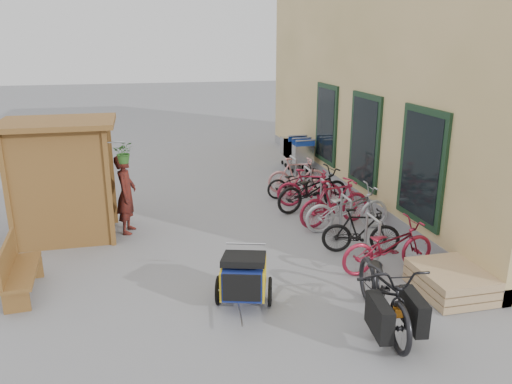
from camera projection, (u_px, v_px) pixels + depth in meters
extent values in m
plane|color=gray|center=(248.00, 274.00, 8.62)|extent=(80.00, 80.00, 0.00)
cube|color=#E3C082|center=(451.00, 54.00, 13.20)|extent=(6.00, 13.00, 7.00)
cube|color=gray|center=(341.00, 183.00, 13.55)|extent=(0.18, 13.00, 0.30)
cube|color=black|center=(422.00, 166.00, 9.37)|extent=(0.06, 1.50, 2.20)
cube|color=black|center=(420.00, 166.00, 9.37)|extent=(0.02, 1.25, 1.95)
cube|color=black|center=(364.00, 141.00, 11.70)|extent=(0.06, 1.50, 2.20)
cube|color=black|center=(363.00, 141.00, 11.69)|extent=(0.02, 1.25, 1.95)
cube|color=black|center=(326.00, 124.00, 14.03)|extent=(0.06, 1.50, 2.20)
cube|color=black|center=(325.00, 124.00, 14.02)|extent=(0.02, 1.25, 1.95)
cube|color=brown|center=(7.00, 196.00, 9.11)|extent=(0.09, 0.09, 2.30)
cube|color=brown|center=(109.00, 189.00, 9.51)|extent=(0.09, 0.09, 2.30)
cube|color=brown|center=(22.00, 177.00, 10.32)|extent=(0.09, 0.09, 2.30)
cube|color=brown|center=(112.00, 172.00, 10.72)|extent=(0.09, 0.09, 2.30)
cube|color=brown|center=(17.00, 186.00, 9.72)|extent=(0.05, 1.30, 2.30)
cube|color=brown|center=(59.00, 192.00, 9.34)|extent=(1.80, 0.05, 2.30)
cube|color=brown|center=(68.00, 175.00, 10.49)|extent=(1.80, 0.05, 2.30)
cube|color=brown|center=(57.00, 123.00, 9.56)|extent=(2.15, 1.65, 0.10)
cube|color=brown|center=(55.00, 196.00, 9.94)|extent=(1.30, 1.15, 0.04)
cube|color=brown|center=(51.00, 166.00, 9.77)|extent=(1.30, 1.15, 0.04)
cylinder|color=#A5A8AD|center=(115.00, 142.00, 9.28)|extent=(0.36, 0.02, 0.02)
imported|color=#2A5C20|center=(124.00, 152.00, 9.37)|extent=(0.38, 0.33, 0.42)
cylinder|color=#A5A8AD|center=(378.00, 245.00, 8.77)|extent=(0.05, 0.05, 0.84)
cylinder|color=#A5A8AD|center=(366.00, 235.00, 9.23)|extent=(0.05, 0.05, 0.84)
cylinder|color=#A5A8AD|center=(373.00, 218.00, 8.88)|extent=(0.05, 0.50, 0.05)
cylinder|color=#A5A8AD|center=(351.00, 222.00, 9.89)|extent=(0.05, 0.05, 0.84)
cylinder|color=#A5A8AD|center=(341.00, 214.00, 10.35)|extent=(0.05, 0.05, 0.84)
cylinder|color=#A5A8AD|center=(347.00, 198.00, 9.99)|extent=(0.05, 0.50, 0.05)
cylinder|color=#A5A8AD|center=(329.00, 203.00, 11.00)|extent=(0.05, 0.05, 0.84)
cylinder|color=#A5A8AD|center=(321.00, 196.00, 11.47)|extent=(0.05, 0.05, 0.84)
cylinder|color=#A5A8AD|center=(325.00, 182.00, 11.11)|extent=(0.05, 0.50, 0.05)
cylinder|color=#A5A8AD|center=(311.00, 188.00, 12.12)|extent=(0.05, 0.05, 0.84)
cylinder|color=#A5A8AD|center=(304.00, 182.00, 12.58)|extent=(0.05, 0.05, 0.84)
cylinder|color=#A5A8AD|center=(308.00, 169.00, 12.23)|extent=(0.05, 0.50, 0.05)
cylinder|color=#A5A8AD|center=(296.00, 175.00, 13.24)|extent=(0.05, 0.05, 0.84)
cylinder|color=#A5A8AD|center=(290.00, 171.00, 13.70)|extent=(0.05, 0.05, 0.84)
cylinder|color=#A5A8AD|center=(293.00, 158.00, 13.34)|extent=(0.05, 0.50, 0.05)
cube|color=tan|center=(450.00, 289.00, 7.95)|extent=(1.00, 1.20, 0.12)
cube|color=tan|center=(451.00, 281.00, 7.91)|extent=(1.00, 1.20, 0.12)
cube|color=tan|center=(452.00, 273.00, 7.87)|extent=(1.00, 1.20, 0.12)
cube|color=brown|center=(22.00, 272.00, 7.83)|extent=(0.52, 1.43, 0.06)
cube|color=brown|center=(7.00, 257.00, 7.71)|extent=(0.14, 1.41, 0.47)
cube|color=brown|center=(16.00, 301.00, 7.36)|extent=(0.38, 0.08, 0.38)
cube|color=brown|center=(31.00, 268.00, 8.41)|extent=(0.38, 0.08, 0.38)
cube|color=silver|center=(300.00, 152.00, 14.99)|extent=(0.58, 0.89, 0.55)
cube|color=#173899|center=(305.00, 143.00, 14.46)|extent=(0.58, 0.04, 0.19)
cylinder|color=silver|center=(306.00, 141.00, 14.41)|extent=(0.61, 0.04, 0.04)
cylinder|color=black|center=(296.00, 174.00, 14.77)|extent=(0.04, 0.13, 0.13)
cube|color=silver|center=(296.00, 150.00, 15.33)|extent=(0.58, 0.89, 0.55)
cube|color=#173899|center=(301.00, 141.00, 14.81)|extent=(0.58, 0.04, 0.19)
cylinder|color=silver|center=(302.00, 138.00, 14.75)|extent=(0.61, 0.04, 0.04)
cylinder|color=black|center=(292.00, 171.00, 15.11)|extent=(0.04, 0.13, 0.13)
cube|color=silver|center=(293.00, 147.00, 15.68)|extent=(0.58, 0.89, 0.55)
cube|color=#173899|center=(298.00, 138.00, 15.15)|extent=(0.58, 0.04, 0.19)
cylinder|color=silver|center=(298.00, 136.00, 15.10)|extent=(0.61, 0.04, 0.04)
cylinder|color=black|center=(289.00, 168.00, 15.45)|extent=(0.04, 0.13, 0.13)
cube|color=navy|center=(244.00, 277.00, 7.55)|extent=(0.78, 0.91, 0.46)
cube|color=gold|center=(223.00, 276.00, 7.56)|extent=(0.25, 0.75, 0.46)
cube|color=gold|center=(265.00, 277.00, 7.53)|extent=(0.25, 0.75, 0.46)
cube|color=black|center=(242.00, 288.00, 7.15)|extent=(0.54, 0.18, 0.42)
cube|color=black|center=(244.00, 259.00, 7.51)|extent=(0.83, 0.90, 0.22)
torus|color=black|center=(218.00, 290.00, 7.64)|extent=(0.18, 0.45, 0.45)
torus|color=black|center=(270.00, 292.00, 7.59)|extent=(0.18, 0.45, 0.45)
cylinder|color=#B7B7BC|center=(240.00, 314.00, 6.98)|extent=(0.21, 0.64, 0.03)
cylinder|color=#B7B7BC|center=(246.00, 244.00, 7.85)|extent=(0.61, 0.20, 0.03)
imported|color=black|center=(384.00, 289.00, 6.97)|extent=(0.99, 2.14, 1.08)
cube|color=black|center=(379.00, 317.00, 6.45)|extent=(0.27, 0.67, 0.45)
cube|color=black|center=(414.00, 311.00, 6.59)|extent=(0.27, 0.67, 0.45)
cube|color=#C06412|center=(397.00, 311.00, 6.50)|extent=(0.14, 0.19, 0.12)
imported|color=maroon|center=(126.00, 194.00, 10.27)|extent=(0.52, 0.68, 1.66)
imported|color=maroon|center=(388.00, 246.00, 8.62)|extent=(1.81, 0.76, 0.92)
imported|color=black|center=(361.00, 231.00, 9.36)|extent=(1.52, 0.81, 0.88)
imported|color=#B2B3B7|center=(347.00, 208.00, 10.47)|extent=(1.87, 0.67, 0.98)
imported|color=maroon|center=(335.00, 202.00, 10.75)|extent=(1.80, 0.83, 1.04)
imported|color=black|center=(313.00, 189.00, 11.71)|extent=(2.02, 1.12, 1.01)
imported|color=maroon|center=(309.00, 188.00, 11.94)|extent=(1.62, 0.89, 0.94)
imported|color=black|center=(296.00, 182.00, 12.67)|extent=(1.55, 0.59, 0.80)
imported|color=pink|center=(297.00, 175.00, 13.08)|extent=(1.58, 0.55, 0.93)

